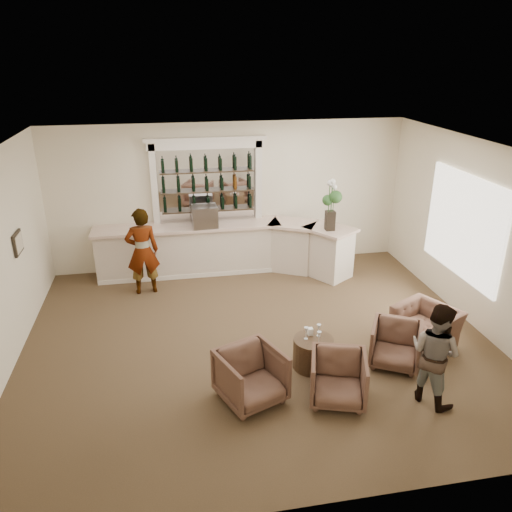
{
  "coord_description": "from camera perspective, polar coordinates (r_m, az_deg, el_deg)",
  "views": [
    {
      "loc": [
        -1.39,
        -7.4,
        4.7
      ],
      "look_at": [
        0.13,
        0.9,
        1.22
      ],
      "focal_mm": 35.0,
      "sensor_mm": 36.0,
      "label": 1
    }
  ],
  "objects": [
    {
      "name": "wine_glass_tbl_a",
      "position": [
        7.94,
        5.75,
        -8.77
      ],
      "size": [
        0.07,
        0.07,
        0.21
      ],
      "primitive_type": null,
      "color": "white",
      "rests_on": "cocktail_table"
    },
    {
      "name": "flower_vase",
      "position": [
        10.65,
        8.58,
        6.16
      ],
      "size": [
        0.29,
        0.29,
        1.11
      ],
      "color": "black",
      "rests_on": "bar_counter"
    },
    {
      "name": "armchair_far",
      "position": [
        9.16,
        18.88,
        -7.52
      ],
      "size": [
        1.22,
        1.27,
        0.64
      ],
      "primitive_type": "imported",
      "rotation": [
        0.0,
        0.0,
        -1.08
      ],
      "color": "brown",
      "rests_on": "ground"
    },
    {
      "name": "wine_glass_tbl_b",
      "position": [
        8.04,
        7.18,
        -8.42
      ],
      "size": [
        0.07,
        0.07,
        0.21
      ],
      "primitive_type": null,
      "color": "white",
      "rests_on": "cocktail_table"
    },
    {
      "name": "armchair_left",
      "position": [
        7.33,
        -0.58,
        -13.6
      ],
      "size": [
        1.11,
        1.12,
        0.79
      ],
      "primitive_type": "imported",
      "rotation": [
        0.0,
        0.0,
        0.39
      ],
      "color": "brown",
      "rests_on": "ground"
    },
    {
      "name": "espresso_machine",
      "position": [
        10.9,
        -5.89,
        4.53
      ],
      "size": [
        0.55,
        0.47,
        0.47
      ],
      "primitive_type": "cube",
      "rotation": [
        0.0,
        0.0,
        0.04
      ],
      "color": "#AAAAAF",
      "rests_on": "bar_counter"
    },
    {
      "name": "ground",
      "position": [
        8.87,
        0.2,
        -9.58
      ],
      "size": [
        8.0,
        8.0,
        0.0
      ],
      "primitive_type": "plane",
      "color": "brown",
      "rests_on": "ground"
    },
    {
      "name": "guest",
      "position": [
        7.55,
        19.78,
        -10.45
      ],
      "size": [
        0.88,
        0.94,
        1.54
      ],
      "primitive_type": "imported",
      "rotation": [
        0.0,
        0.0,
        2.08
      ],
      "color": "gray",
      "rests_on": "ground"
    },
    {
      "name": "bar_counter",
      "position": [
        11.25,
        -3.43,
        0.84
      ],
      "size": [
        5.72,
        1.8,
        1.14
      ],
      "color": "silver",
      "rests_on": "ground"
    },
    {
      "name": "wine_glass_bar_right",
      "position": [
        11.05,
        -5.19,
        4.09
      ],
      "size": [
        0.07,
        0.07,
        0.21
      ],
      "primitive_type": null,
      "color": "white",
      "rests_on": "bar_counter"
    },
    {
      "name": "armchair_center",
      "position": [
        7.43,
        9.36,
        -13.64
      ],
      "size": [
        0.98,
        1.0,
        0.73
      ],
      "primitive_type": "imported",
      "rotation": [
        0.0,
        0.0,
        -0.3
      ],
      "color": "brown",
      "rests_on": "ground"
    },
    {
      "name": "sommelier",
      "position": [
        10.42,
        -12.84,
        0.52
      ],
      "size": [
        0.71,
        0.51,
        1.83
      ],
      "primitive_type": "imported",
      "rotation": [
        0.0,
        0.0,
        3.25
      ],
      "color": "gray",
      "rests_on": "ground"
    },
    {
      "name": "wine_glass_bar_left",
      "position": [
        11.0,
        -4.64,
        4.03
      ],
      "size": [
        0.07,
        0.07,
        0.21
      ],
      "primitive_type": null,
      "color": "white",
      "rests_on": "bar_counter"
    },
    {
      "name": "back_bar_alcove",
      "position": [
        11.17,
        -5.6,
        8.47
      ],
      "size": [
        2.64,
        0.25,
        3.0
      ],
      "color": "white",
      "rests_on": "ground"
    },
    {
      "name": "armchair_right",
      "position": [
        8.39,
        15.66,
        -9.74
      ],
      "size": [
        1.04,
        1.05,
        0.71
      ],
      "primitive_type": "imported",
      "rotation": [
        0.0,
        0.0,
        -0.51
      ],
      "color": "brown",
      "rests_on": "ground"
    },
    {
      "name": "wine_glass_tbl_c",
      "position": [
        7.85,
        7.21,
        -9.23
      ],
      "size": [
        0.07,
        0.07,
        0.21
      ],
      "primitive_type": null,
      "color": "white",
      "rests_on": "cocktail_table"
    },
    {
      "name": "napkin_holder",
      "position": [
        8.08,
        6.21,
        -8.57
      ],
      "size": [
        0.08,
        0.08,
        0.12
      ],
      "primitive_type": "cube",
      "color": "white",
      "rests_on": "cocktail_table"
    },
    {
      "name": "room_shell",
      "position": [
        8.59,
        0.41,
        6.44
      ],
      "size": [
        8.04,
        7.02,
        3.32
      ],
      "color": "#F5E8CB",
      "rests_on": "ground"
    },
    {
      "name": "cocktail_table",
      "position": [
        8.14,
        6.54,
        -10.93
      ],
      "size": [
        0.64,
        0.64,
        0.5
      ],
      "primitive_type": "cylinder",
      "color": "#442F1D",
      "rests_on": "ground"
    }
  ]
}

